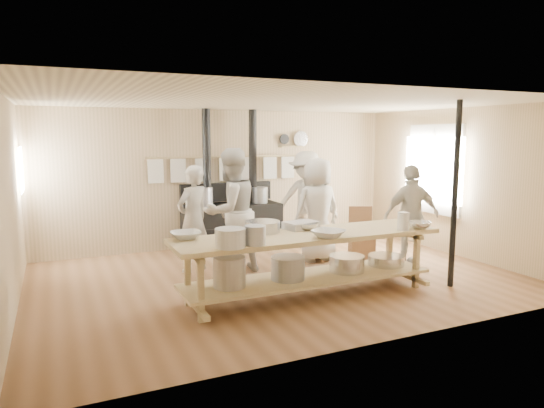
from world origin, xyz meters
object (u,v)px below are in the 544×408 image
(cook_left, at_px, (231,212))
(cook_right, at_px, (411,216))
(cook_by_window, at_px, (306,200))
(stove, at_px, (231,221))
(cook_far_left, at_px, (193,219))
(cook_center, at_px, (317,210))
(roasting_pan, at_px, (301,225))
(prep_table, at_px, (308,258))
(chair, at_px, (361,242))

(cook_left, xyz_separation_m, cook_right, (2.81, -0.79, -0.14))
(cook_left, height_order, cook_by_window, cook_left)
(stove, bearing_deg, cook_far_left, -131.45)
(cook_center, bearing_deg, roasting_pan, 50.25)
(stove, relative_size, cook_left, 1.34)
(cook_far_left, xyz_separation_m, cook_center, (2.09, -0.24, 0.04))
(cook_center, distance_m, cook_right, 1.53)
(cook_center, bearing_deg, cook_far_left, -8.72)
(prep_table, distance_m, chair, 2.39)
(cook_far_left, distance_m, chair, 2.99)
(cook_right, bearing_deg, stove, -37.19)
(cook_left, relative_size, cook_right, 1.17)
(cook_left, bearing_deg, chair, 161.74)
(cook_right, xyz_separation_m, roasting_pan, (-2.18, -0.32, 0.07))
(cook_left, height_order, cook_right, cook_left)
(prep_table, height_order, cook_by_window, cook_by_window)
(cook_right, bearing_deg, cook_far_left, -10.42)
(prep_table, xyz_separation_m, chair, (1.87, 1.47, -0.26))
(chair, bearing_deg, cook_by_window, 139.68)
(cook_right, relative_size, cook_by_window, 0.91)
(prep_table, bearing_deg, cook_by_window, 62.16)
(cook_center, xyz_separation_m, cook_by_window, (0.30, 0.95, 0.04))
(prep_table, distance_m, cook_right, 2.36)
(stove, relative_size, cook_far_left, 1.56)
(stove, distance_m, cook_far_left, 1.61)
(cook_left, relative_size, chair, 2.20)
(prep_table, bearing_deg, cook_far_left, 119.74)
(roasting_pan, bearing_deg, cook_by_window, 60.06)
(cook_far_left, bearing_deg, chair, 142.53)
(stove, bearing_deg, cook_left, -109.61)
(roasting_pan, bearing_deg, cook_left, 119.60)
(stove, bearing_deg, prep_table, -90.04)
(cook_far_left, xyz_separation_m, cook_by_window, (2.39, 0.71, 0.08))
(cook_far_left, relative_size, cook_by_window, 0.91)
(cook_by_window, bearing_deg, cook_left, -116.90)
(cook_left, bearing_deg, cook_center, 166.30)
(stove, distance_m, cook_center, 1.80)
(cook_far_left, distance_m, cook_left, 0.64)
(cook_left, bearing_deg, cook_right, 145.21)
(cook_center, xyz_separation_m, roasting_pan, (-0.97, -1.26, 0.02))
(prep_table, height_order, cook_far_left, cook_far_left)
(stove, height_order, cook_by_window, stove)
(cook_by_window, xyz_separation_m, chair, (0.53, -1.07, -0.66))
(prep_table, distance_m, cook_by_window, 2.90)
(prep_table, height_order, roasting_pan, roasting_pan)
(cook_left, bearing_deg, prep_table, 92.26)
(prep_table, xyz_separation_m, roasting_pan, (0.07, 0.33, 0.38))
(cook_left, bearing_deg, roasting_pan, 100.55)
(prep_table, distance_m, roasting_pan, 0.51)
(cook_center, bearing_deg, chair, 169.97)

